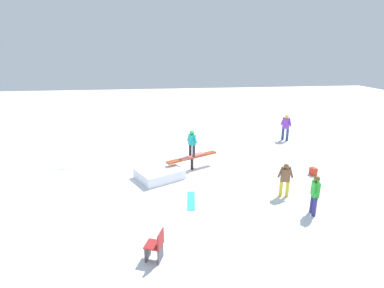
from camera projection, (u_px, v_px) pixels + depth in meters
name	position (u px, v px, depth m)	size (l,w,h in m)	color
ground_plane	(192.00, 169.00, 14.03)	(60.00, 60.00, 0.00)	white
rail_feature	(192.00, 158.00, 13.86)	(2.50, 1.45, 0.66)	black
snow_kicker_ramp	(159.00, 173.00, 13.03)	(1.80, 1.50, 0.44)	white
main_rider_on_rail	(192.00, 144.00, 13.65)	(1.30, 1.02, 1.24)	#EB6965
bystander_green	(315.00, 193.00, 10.01)	(0.25, 0.58, 1.42)	navy
bystander_brown	(285.00, 178.00, 11.27)	(0.61, 0.25, 1.34)	yellow
bystander_purple	(286.00, 126.00, 18.22)	(0.54, 0.57, 1.60)	navy
loose_snowboard_cyan	(191.00, 200.00, 11.14)	(1.43, 0.28, 0.02)	#30B1D0
loose_snowboard_white	(63.00, 168.00, 14.13)	(1.52, 0.28, 0.02)	silver
folding_chair	(156.00, 247.00, 7.91)	(0.57, 0.57, 0.88)	#3F3F44
backpack_on_snow	(313.00, 171.00, 13.37)	(0.30, 0.22, 0.34)	red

